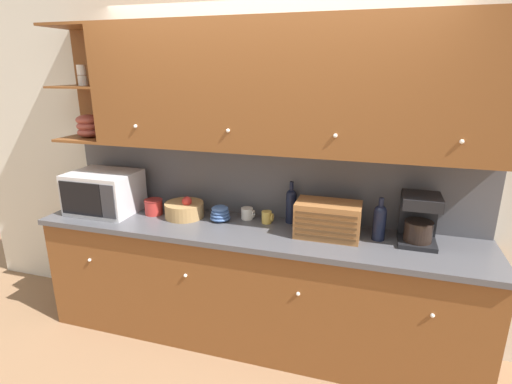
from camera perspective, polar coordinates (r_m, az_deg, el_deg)
name	(u,v)px	position (r m, az deg, el deg)	size (l,w,h in m)	color
ground_plane	(263,317)	(3.60, 1.00, -17.37)	(24.00, 24.00, 0.00)	#896647
wall_back	(265,169)	(3.08, 1.29, 3.27)	(5.64, 0.06, 2.60)	beige
counter_unit	(253,285)	(3.11, -0.49, -13.21)	(3.26, 0.61, 0.93)	brown
backsplash_panel	(264,181)	(3.07, 1.09, 1.55)	(3.24, 0.01, 0.56)	#4C4C51
upper_cabinets	(281,87)	(2.74, 3.63, 14.68)	(3.24, 0.39, 0.86)	brown
microwave	(104,192)	(3.42, -20.87, -0.01)	(0.52, 0.41, 0.33)	silver
storage_canister	(154,207)	(3.27, -14.41, -2.06)	(0.15, 0.15, 0.12)	#B22D28
fruit_basket	(184,209)	(3.16, -10.18, -2.47)	(0.30, 0.30, 0.18)	#A87F4C
bowl_stack_on_counter	(220,214)	(3.05, -5.15, -3.10)	(0.16, 0.16, 0.12)	#3D5B93
mug_blue_second	(247,213)	(3.08, -1.24, -3.07)	(0.10, 0.09, 0.09)	silver
mug	(267,217)	(2.99, 1.60, -3.61)	(0.09, 0.08, 0.09)	gold
second_wine_bottle	(291,204)	(2.98, 5.04, -1.77)	(0.08, 0.08, 0.32)	black
bread_box	(328,220)	(2.78, 10.22, -3.89)	(0.44, 0.25, 0.24)	#996033
wine_bottle	(380,221)	(2.80, 17.23, -3.95)	(0.09, 0.09, 0.30)	black
coffee_maker	(419,218)	(2.84, 22.25, -3.52)	(0.24, 0.26, 0.34)	black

